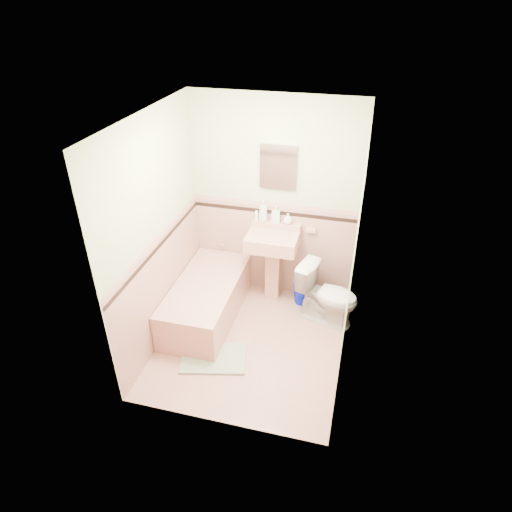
% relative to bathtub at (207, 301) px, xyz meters
% --- Properties ---
extents(floor, '(2.20, 2.20, 0.00)m').
position_rel_bathtub_xyz_m(floor, '(0.63, -0.33, -0.23)').
color(floor, tan).
rests_on(floor, ground).
extents(ceiling, '(2.20, 2.20, 0.00)m').
position_rel_bathtub_xyz_m(ceiling, '(0.63, -0.33, 2.27)').
color(ceiling, white).
rests_on(ceiling, ground).
extents(wall_back, '(2.50, 0.00, 2.50)m').
position_rel_bathtub_xyz_m(wall_back, '(0.63, 0.77, 1.02)').
color(wall_back, '#F8E9CA').
rests_on(wall_back, ground).
extents(wall_front, '(2.50, 0.00, 2.50)m').
position_rel_bathtub_xyz_m(wall_front, '(0.63, -1.43, 1.02)').
color(wall_front, '#F8E9CA').
rests_on(wall_front, ground).
extents(wall_left, '(0.00, 2.50, 2.50)m').
position_rel_bathtub_xyz_m(wall_left, '(-0.37, -0.33, 1.02)').
color(wall_left, '#F8E9CA').
rests_on(wall_left, ground).
extents(wall_right, '(0.00, 2.50, 2.50)m').
position_rel_bathtub_xyz_m(wall_right, '(1.63, -0.33, 1.02)').
color(wall_right, '#F8E9CA').
rests_on(wall_right, ground).
extents(wainscot_back, '(2.00, 0.00, 2.00)m').
position_rel_bathtub_xyz_m(wainscot_back, '(0.63, 0.76, 0.38)').
color(wainscot_back, tan).
rests_on(wainscot_back, ground).
extents(wainscot_front, '(2.00, 0.00, 2.00)m').
position_rel_bathtub_xyz_m(wainscot_front, '(0.63, -1.42, 0.38)').
color(wainscot_front, tan).
rests_on(wainscot_front, ground).
extents(wainscot_left, '(0.00, 2.20, 2.20)m').
position_rel_bathtub_xyz_m(wainscot_left, '(-0.36, -0.33, 0.38)').
color(wainscot_left, tan).
rests_on(wainscot_left, ground).
extents(wainscot_right, '(0.00, 2.20, 2.20)m').
position_rel_bathtub_xyz_m(wainscot_right, '(1.62, -0.33, 0.38)').
color(wainscot_right, tan).
rests_on(wainscot_right, ground).
extents(accent_back, '(2.00, 0.00, 2.00)m').
position_rel_bathtub_xyz_m(accent_back, '(0.63, 0.75, 0.90)').
color(accent_back, black).
rests_on(accent_back, ground).
extents(accent_front, '(2.00, 0.00, 2.00)m').
position_rel_bathtub_xyz_m(accent_front, '(0.63, -1.41, 0.90)').
color(accent_front, black).
rests_on(accent_front, ground).
extents(accent_left, '(0.00, 2.20, 2.20)m').
position_rel_bathtub_xyz_m(accent_left, '(-0.35, -0.33, 0.89)').
color(accent_left, black).
rests_on(accent_left, ground).
extents(accent_right, '(0.00, 2.20, 2.20)m').
position_rel_bathtub_xyz_m(accent_right, '(1.61, -0.33, 0.89)').
color(accent_right, black).
rests_on(accent_right, ground).
extents(cap_back, '(2.00, 0.00, 2.00)m').
position_rel_bathtub_xyz_m(cap_back, '(0.63, 0.75, 0.99)').
color(cap_back, tan).
rests_on(cap_back, ground).
extents(cap_front, '(2.00, 0.00, 2.00)m').
position_rel_bathtub_xyz_m(cap_front, '(0.63, -1.41, 0.99)').
color(cap_front, tan).
rests_on(cap_front, ground).
extents(cap_left, '(0.00, 2.20, 2.20)m').
position_rel_bathtub_xyz_m(cap_left, '(-0.35, -0.33, 1.00)').
color(cap_left, tan).
rests_on(cap_left, ground).
extents(cap_right, '(0.00, 2.20, 2.20)m').
position_rel_bathtub_xyz_m(cap_right, '(1.61, -0.33, 1.00)').
color(cap_right, tan).
rests_on(cap_right, ground).
extents(bathtub, '(0.70, 1.50, 0.45)m').
position_rel_bathtub_xyz_m(bathtub, '(0.00, 0.00, 0.00)').
color(bathtub, tan).
rests_on(bathtub, floor).
extents(tub_faucet, '(0.04, 0.12, 0.04)m').
position_rel_bathtub_xyz_m(tub_faucet, '(0.00, 0.72, 0.41)').
color(tub_faucet, silver).
rests_on(tub_faucet, wall_back).
extents(sink, '(0.60, 0.49, 0.95)m').
position_rel_bathtub_xyz_m(sink, '(0.68, 0.53, 0.25)').
color(sink, tan).
rests_on(sink, floor).
extents(sink_faucet, '(0.02, 0.02, 0.10)m').
position_rel_bathtub_xyz_m(sink_faucet, '(0.68, 0.67, 0.72)').
color(sink_faucet, silver).
rests_on(sink_faucet, sink).
extents(medicine_cabinet, '(0.40, 0.04, 0.50)m').
position_rel_bathtub_xyz_m(medicine_cabinet, '(0.68, 0.74, 1.47)').
color(medicine_cabinet, white).
rests_on(medicine_cabinet, wall_back).
extents(soap_dish, '(0.12, 0.07, 0.04)m').
position_rel_bathtub_xyz_m(soap_dish, '(1.10, 0.73, 0.72)').
color(soap_dish, tan).
rests_on(soap_dish, wall_back).
extents(soap_bottle_left, '(0.11, 0.11, 0.27)m').
position_rel_bathtub_xyz_m(soap_bottle_left, '(0.52, 0.71, 0.92)').
color(soap_bottle_left, '#B2B2B2').
rests_on(soap_bottle_left, sink).
extents(soap_bottle_mid, '(0.11, 0.11, 0.21)m').
position_rel_bathtub_xyz_m(soap_bottle_mid, '(0.67, 0.71, 0.89)').
color(soap_bottle_mid, '#B2B2B2').
rests_on(soap_bottle_mid, sink).
extents(soap_bottle_right, '(0.11, 0.11, 0.14)m').
position_rel_bathtub_xyz_m(soap_bottle_right, '(0.82, 0.71, 0.85)').
color(soap_bottle_right, '#B2B2B2').
rests_on(soap_bottle_right, sink).
extents(tube, '(0.04, 0.04, 0.12)m').
position_rel_bathtub_xyz_m(tube, '(0.44, 0.71, 0.84)').
color(tube, white).
rests_on(tube, sink).
extents(toilet, '(0.80, 0.59, 0.72)m').
position_rel_bathtub_xyz_m(toilet, '(1.40, 0.29, 0.14)').
color(toilet, white).
rests_on(toilet, floor).
extents(bucket, '(0.32, 0.32, 0.27)m').
position_rel_bathtub_xyz_m(bucket, '(1.08, 0.57, -0.09)').
color(bucket, '#0211BC').
rests_on(bucket, floor).
extents(bath_mat, '(0.77, 0.60, 0.03)m').
position_rel_bathtub_xyz_m(bath_mat, '(0.31, -0.68, -0.21)').
color(bath_mat, gray).
rests_on(bath_mat, floor).
extents(shoe, '(0.15, 0.07, 0.06)m').
position_rel_bathtub_xyz_m(shoe, '(0.25, -0.60, -0.17)').
color(shoe, '#BF1E59').
rests_on(shoe, bath_mat).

